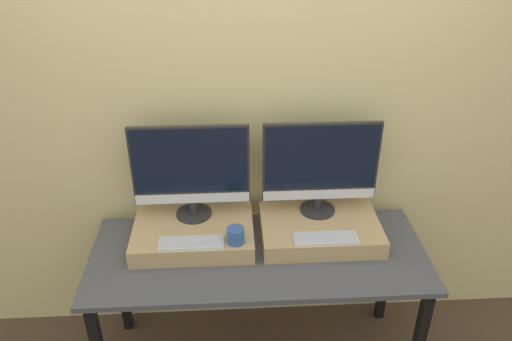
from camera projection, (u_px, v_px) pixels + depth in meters
name	position (u px, v px, depth m)	size (l,w,h in m)	color
wall_back	(254.00, 129.00, 2.69)	(8.00, 0.04, 2.60)	#DBC684
workbench	(258.00, 265.00, 2.61)	(1.73, 0.70, 0.79)	#47474C
wooden_riser_left	(194.00, 234.00, 2.63)	(0.63, 0.43, 0.10)	tan
monitor_left	(191.00, 169.00, 2.56)	(0.61, 0.19, 0.52)	#282828
keyboard_left	(191.00, 243.00, 2.47)	(0.32, 0.11, 0.01)	silver
mug	(236.00, 235.00, 2.47)	(0.09, 0.09, 0.08)	#335693
wooden_riser_right	(320.00, 229.00, 2.67)	(0.63, 0.43, 0.10)	tan
monitor_right	(321.00, 165.00, 2.59)	(0.61, 0.19, 0.52)	#282828
keyboard_right	(326.00, 238.00, 2.51)	(0.32, 0.11, 0.01)	silver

